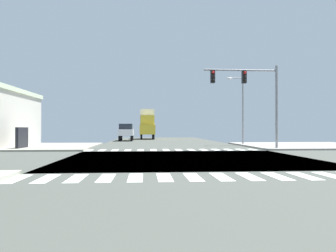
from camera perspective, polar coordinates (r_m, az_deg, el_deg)
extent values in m
cube|color=#41443D|center=(18.93, 3.37, -5.66)|extent=(14.00, 90.00, 0.05)
cube|color=#41443D|center=(18.93, 3.37, -5.66)|extent=(90.00, 12.00, 0.05)
cube|color=gray|center=(34.39, 22.65, -3.12)|extent=(12.00, 12.00, 0.14)
cube|color=gray|center=(32.50, -23.07, -3.28)|extent=(12.00, 12.00, 0.14)
cube|color=white|center=(12.30, -24.83, -8.30)|extent=(0.50, 2.00, 0.01)
cube|color=white|center=(11.98, -20.30, -8.52)|extent=(0.50, 2.00, 0.01)
cube|color=white|center=(11.74, -15.56, -8.70)|extent=(0.50, 2.00, 0.01)
cube|color=white|center=(11.59, -10.65, -8.82)|extent=(0.50, 2.00, 0.01)
cube|color=white|center=(11.52, -5.64, -8.87)|extent=(0.50, 2.00, 0.01)
cube|color=white|center=(11.54, -0.61, -8.86)|extent=(0.50, 2.00, 0.01)
cube|color=white|center=(11.64, 4.37, -8.79)|extent=(0.50, 2.00, 0.01)
cube|color=white|center=(11.82, 9.22, -8.65)|extent=(0.50, 2.00, 0.01)
cube|color=white|center=(12.09, 13.89, -8.46)|extent=(0.50, 2.00, 0.01)
cube|color=white|center=(12.43, 18.33, -8.23)|extent=(0.50, 2.00, 0.01)
cube|color=white|center=(12.84, 22.50, -7.97)|extent=(0.50, 2.00, 0.01)
cube|color=white|center=(13.32, 26.38, -7.69)|extent=(0.50, 2.00, 0.01)
cube|color=white|center=(26.40, -13.49, -4.11)|extent=(0.50, 2.00, 0.01)
cube|color=white|center=(26.25, -11.33, -4.13)|extent=(0.50, 2.00, 0.01)
cube|color=white|center=(26.15, -9.15, -4.15)|extent=(0.50, 2.00, 0.01)
cube|color=white|center=(26.08, -6.96, -4.16)|extent=(0.50, 2.00, 0.01)
cube|color=white|center=(26.05, -4.76, -4.17)|extent=(0.50, 2.00, 0.01)
cube|color=white|center=(26.05, -2.55, -4.17)|extent=(0.50, 2.00, 0.01)
cube|color=white|center=(26.10, -0.35, -4.16)|extent=(0.50, 2.00, 0.01)
cube|color=white|center=(26.18, 1.84, -4.15)|extent=(0.50, 2.00, 0.01)
cube|color=white|center=(26.30, 4.01, -4.13)|extent=(0.50, 2.00, 0.01)
cube|color=white|center=(26.46, 6.16, -4.11)|extent=(0.50, 2.00, 0.01)
cube|color=white|center=(26.66, 8.28, -4.08)|extent=(0.50, 2.00, 0.01)
cube|color=white|center=(26.89, 10.37, -4.05)|extent=(0.50, 2.00, 0.01)
cube|color=white|center=(27.16, 12.42, -4.01)|extent=(0.50, 2.00, 0.01)
cube|color=white|center=(27.46, 14.43, -3.96)|extent=(0.50, 2.00, 0.01)
cylinder|color=gray|center=(28.17, 18.27, 3.05)|extent=(0.20, 0.20, 6.80)
cylinder|color=gray|center=(27.53, 12.43, 9.41)|extent=(5.96, 0.14, 0.14)
cube|color=black|center=(27.53, 13.03, 8.25)|extent=(0.32, 0.40, 1.00)
sphere|color=red|center=(27.35, 13.18, 8.97)|extent=(0.22, 0.22, 0.22)
sphere|color=black|center=(27.30, 13.18, 8.33)|extent=(0.22, 0.22, 0.22)
sphere|color=black|center=(27.25, 13.18, 7.68)|extent=(0.22, 0.22, 0.22)
cube|color=black|center=(26.89, 7.74, 8.45)|extent=(0.32, 0.40, 1.00)
sphere|color=red|center=(26.71, 7.85, 9.19)|extent=(0.22, 0.22, 0.22)
sphere|color=black|center=(26.66, 7.85, 8.53)|extent=(0.22, 0.22, 0.22)
sphere|color=black|center=(26.61, 7.85, 7.87)|extent=(0.22, 0.22, 0.22)
cylinder|color=gray|center=(34.84, 12.83, 2.55)|extent=(0.16, 0.16, 7.02)
cylinder|color=gray|center=(34.99, 11.71, 8.15)|extent=(1.40, 0.10, 0.10)
ellipsoid|color=silver|center=(34.80, 10.59, 8.11)|extent=(0.60, 0.32, 0.20)
cube|color=black|center=(29.12, -23.95, -1.97)|extent=(0.24, 2.20, 1.80)
cylinder|color=black|center=(51.24, -2.50, -1.90)|extent=(0.26, 0.80, 0.80)
cylinder|color=black|center=(51.22, -4.65, -1.90)|extent=(0.26, 0.80, 0.80)
cylinder|color=black|center=(56.13, -2.64, -1.77)|extent=(0.26, 0.80, 0.80)
cylinder|color=black|center=(56.11, -4.60, -1.77)|extent=(0.26, 0.80, 0.80)
cube|color=gold|center=(53.65, -3.60, -0.61)|extent=(2.40, 7.20, 1.49)
cube|color=white|center=(54.76, -3.61, 1.51)|extent=(2.30, 4.18, 2.56)
cube|color=gold|center=(51.51, -3.58, 1.03)|extent=(2.11, 2.02, 1.49)
cylinder|color=black|center=(44.46, -6.34, -2.16)|extent=(0.26, 0.74, 0.74)
cylinder|color=black|center=(44.55, -8.40, -2.15)|extent=(0.26, 0.74, 0.74)
cylinder|color=black|center=(47.92, -6.18, -2.03)|extent=(0.26, 0.74, 0.74)
cylinder|color=black|center=(48.01, -8.09, -2.03)|extent=(0.26, 0.74, 0.74)
cube|color=white|center=(46.21, -7.25, -1.10)|extent=(2.00, 5.10, 0.86)
cube|color=black|center=(45.32, -7.31, -0.10)|extent=(1.76, 1.78, 0.75)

